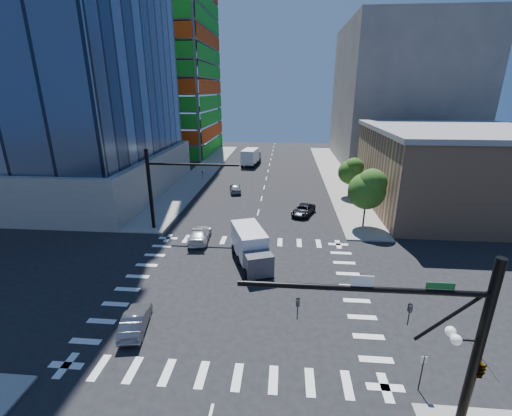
# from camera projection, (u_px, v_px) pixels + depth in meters

# --- Properties ---
(ground) EXTENTS (160.00, 160.00, 0.00)m
(ground) POSITION_uv_depth(u_px,v_px,m) (240.00, 288.00, 27.52)
(ground) COLOR black
(ground) RESTS_ON ground
(road_markings) EXTENTS (20.00, 20.00, 0.01)m
(road_markings) POSITION_uv_depth(u_px,v_px,m) (240.00, 288.00, 27.52)
(road_markings) COLOR silver
(road_markings) RESTS_ON ground
(sidewalk_ne) EXTENTS (5.00, 60.00, 0.15)m
(sidewalk_ne) POSITION_uv_depth(u_px,v_px,m) (334.00, 174.00, 64.13)
(sidewalk_ne) COLOR gray
(sidewalk_ne) RESTS_ON ground
(sidewalk_nw) EXTENTS (5.00, 60.00, 0.15)m
(sidewalk_nw) POSITION_uv_depth(u_px,v_px,m) (203.00, 172.00, 66.17)
(sidewalk_nw) COLOR gray
(sidewalk_nw) RESTS_ON ground
(construction_building) EXTENTS (25.16, 34.50, 70.60)m
(construction_building) POSITION_uv_depth(u_px,v_px,m) (157.00, 47.00, 79.98)
(construction_building) COLOR slate
(construction_building) RESTS_ON ground
(commercial_building) EXTENTS (20.50, 22.50, 10.60)m
(commercial_building) POSITION_uv_depth(u_px,v_px,m) (452.00, 169.00, 44.45)
(commercial_building) COLOR tan
(commercial_building) RESTS_ON ground
(bg_building_ne) EXTENTS (24.00, 30.00, 28.00)m
(bg_building_ne) POSITION_uv_depth(u_px,v_px,m) (399.00, 95.00, 72.50)
(bg_building_ne) COLOR #625D58
(bg_building_ne) RESTS_ON ground
(signal_mast_se) EXTENTS (10.51, 2.48, 9.00)m
(signal_mast_se) POSITION_uv_depth(u_px,v_px,m) (456.00, 347.00, 14.19)
(signal_mast_se) COLOR black
(signal_mast_se) RESTS_ON sidewalk_se
(signal_mast_nw) EXTENTS (10.20, 0.40, 9.00)m
(signal_mast_nw) POSITION_uv_depth(u_px,v_px,m) (163.00, 183.00, 37.36)
(signal_mast_nw) COLOR black
(signal_mast_nw) RESTS_ON sidewalk_nw
(tree_south) EXTENTS (4.16, 4.16, 6.82)m
(tree_south) POSITION_uv_depth(u_px,v_px,m) (368.00, 189.00, 38.04)
(tree_south) COLOR #382316
(tree_south) RESTS_ON sidewalk_ne
(tree_north) EXTENTS (3.54, 3.52, 5.78)m
(tree_north) POSITION_uv_depth(u_px,v_px,m) (351.00, 171.00, 49.54)
(tree_north) COLOR #382316
(tree_north) RESTS_ON sidewalk_ne
(no_parking_sign) EXTENTS (0.30, 0.06, 2.20)m
(no_parking_sign) POSITION_uv_depth(u_px,v_px,m) (422.00, 369.00, 17.73)
(no_parking_sign) COLOR black
(no_parking_sign) RESTS_ON ground
(car_nb_far) EXTENTS (3.58, 5.02, 1.27)m
(car_nb_far) POSITION_uv_depth(u_px,v_px,m) (303.00, 210.00, 43.42)
(car_nb_far) COLOR black
(car_nb_far) RESTS_ON ground
(car_sb_near) EXTENTS (2.47, 5.17, 1.45)m
(car_sb_near) POSITION_uv_depth(u_px,v_px,m) (200.00, 234.00, 35.91)
(car_sb_near) COLOR silver
(car_sb_near) RESTS_ON ground
(car_sb_mid) EXTENTS (2.46, 4.38, 1.41)m
(car_sb_mid) POSITION_uv_depth(u_px,v_px,m) (235.00, 188.00, 52.97)
(car_sb_mid) COLOR #939499
(car_sb_mid) RESTS_ON ground
(car_sb_cross) EXTENTS (2.08, 4.21, 1.33)m
(car_sb_cross) POSITION_uv_depth(u_px,v_px,m) (135.00, 321.00, 22.57)
(car_sb_cross) COLOR #525258
(car_sb_cross) RESTS_ON ground
(box_truck_near) EXTENTS (4.48, 6.53, 3.16)m
(box_truck_near) POSITION_uv_depth(u_px,v_px,m) (252.00, 250.00, 30.79)
(box_truck_near) COLOR black
(box_truck_near) RESTS_ON ground
(box_truck_far) EXTENTS (3.76, 6.97, 3.48)m
(box_truck_far) POSITION_uv_depth(u_px,v_px,m) (251.00, 158.00, 71.88)
(box_truck_far) COLOR black
(box_truck_far) RESTS_ON ground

